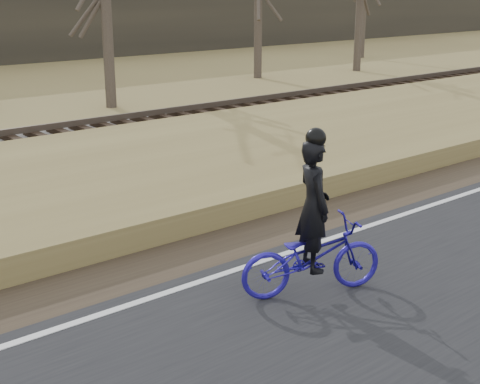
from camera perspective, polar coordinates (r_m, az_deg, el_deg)
edge_line at (r=13.97m, az=19.22°, el=0.02°), size 120.00×0.12×0.01m
shoulder at (r=14.50m, az=15.88°, el=0.76°), size 120.00×1.60×0.04m
embankment at (r=16.28m, az=7.34°, el=3.78°), size 120.00×5.00×0.44m
ballast at (r=19.03m, az=-0.97°, el=5.89°), size 120.00×3.00×0.45m
railroad at (r=18.97m, az=-0.97°, el=6.79°), size 120.00×2.40×0.29m
cyclist at (r=8.76m, az=6.18°, el=-4.36°), size 2.05×1.35×2.23m
bare_tree_near_left at (r=22.94m, az=-11.38°, el=15.32°), size 0.36×0.36×6.65m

